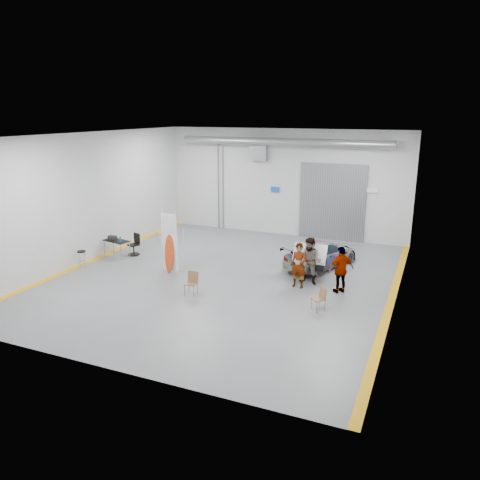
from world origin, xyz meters
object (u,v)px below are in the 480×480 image
at_px(person_c, 341,270).
at_px(folding_chair_far, 318,304).
at_px(person_a, 299,265).
at_px(office_chair, 134,246).
at_px(folding_chair_near, 191,288).
at_px(sedan_car, 321,254).
at_px(surfboard_display, 170,248).
at_px(work_table, 115,240).
at_px(person_b, 311,261).
at_px(shop_stool, 82,259).

xyz_separation_m(person_c, folding_chair_far, (-0.37, -2.06, -0.68)).
bearing_deg(person_a, office_chair, 178.10).
bearing_deg(folding_chair_near, sedan_car, 51.85).
relative_size(surfboard_display, folding_chair_near, 3.06).
bearing_deg(surfboard_display, person_a, 6.38).
height_order(surfboard_display, office_chair, surfboard_display).
distance_m(person_a, folding_chair_near, 4.39).
height_order(sedan_car, folding_chair_near, sedan_car).
relative_size(surfboard_display, work_table, 1.99).
bearing_deg(person_b, sedan_car, 100.88).
xyz_separation_m(person_b, person_c, (1.35, -0.47, -0.04)).
distance_m(person_c, folding_chair_far, 2.20).
bearing_deg(person_c, surfboard_display, -38.55).
distance_m(sedan_car, person_b, 2.43).
bearing_deg(office_chair, work_table, -119.21).
distance_m(folding_chair_near, folding_chair_far, 4.92).
bearing_deg(office_chair, folding_chair_near, -15.26).
bearing_deg(folding_chair_far, person_a, 166.08).
height_order(folding_chair_near, folding_chair_far, folding_chair_near).
xyz_separation_m(person_a, shop_stool, (-9.81, -1.45, -0.54)).
relative_size(person_c, folding_chair_far, 2.22).
distance_m(person_b, person_c, 1.43).
bearing_deg(folding_chair_far, shop_stool, -140.42).
height_order(person_c, work_table, person_c).
distance_m(surfboard_display, folding_chair_far, 7.24).
xyz_separation_m(folding_chair_far, office_chair, (-10.07, 3.08, 0.20)).
relative_size(person_b, shop_stool, 2.53).
relative_size(person_c, folding_chair_near, 2.05).
height_order(person_c, office_chair, person_c).
distance_m(sedan_car, office_chair, 9.13).
height_order(sedan_car, office_chair, sedan_car).
relative_size(person_a, person_c, 0.98).
distance_m(person_a, person_b, 0.66).
bearing_deg(folding_chair_near, work_table, 149.78).
height_order(surfboard_display, work_table, surfboard_display).
bearing_deg(surfboard_display, folding_chair_far, -10.34).
height_order(person_b, work_table, person_b).
height_order(person_c, shop_stool, person_c).
bearing_deg(folding_chair_far, person_c, 122.07).
relative_size(person_c, surfboard_display, 0.67).
relative_size(person_a, folding_chair_far, 2.19).
bearing_deg(office_chair, folding_chair_far, 2.36).
height_order(person_b, surfboard_display, surfboard_display).
relative_size(sedan_car, person_a, 2.26).
height_order(person_a, office_chair, person_a).
relative_size(sedan_car, shop_stool, 5.38).
height_order(person_c, folding_chair_near, person_c).
bearing_deg(sedan_car, work_table, 35.31).
bearing_deg(folding_chair_far, person_b, 153.45).
xyz_separation_m(sedan_car, person_b, (0.14, -2.40, 0.38)).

